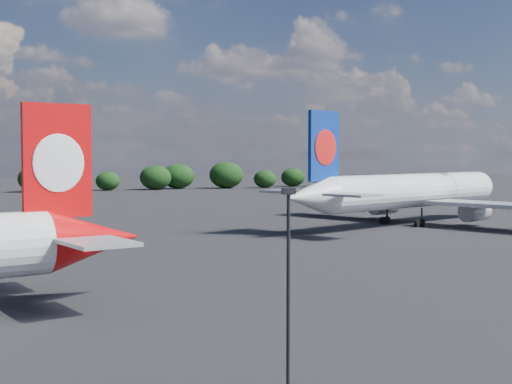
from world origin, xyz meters
name	(u,v)px	position (x,y,z in m)	size (l,w,h in m)	color
ground	(4,239)	(0.00, 60.00, 0.00)	(500.00, 500.00, 0.00)	black
china_southern_airliner	(405,192)	(57.11, 57.73, 4.99)	(47.90, 46.15, 16.39)	white
apron_lamp_post	(288,281)	(10.36, -7.04, 5.24)	(0.55, 0.30, 9.22)	black
billboard_yellow	(40,178)	(12.00, 182.00, 3.87)	(5.00, 0.30, 5.50)	gold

